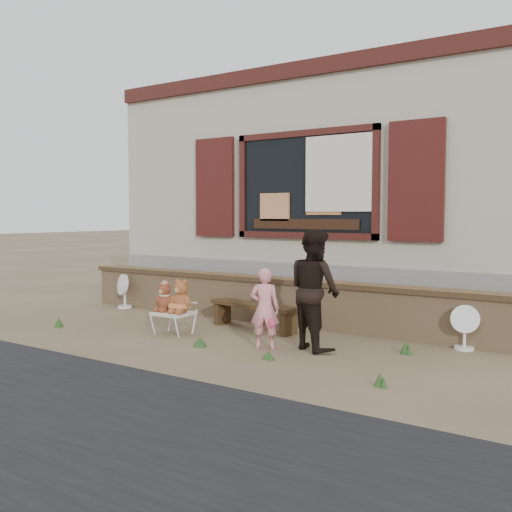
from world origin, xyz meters
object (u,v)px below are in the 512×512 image
Objects in this scene: teddy_bear_right at (182,296)px; bench at (254,310)px; child at (265,308)px; teddy_bear_left at (165,296)px; folding_chair at (173,314)px; adult at (314,289)px.

bench is at bearing 54.10° from teddy_bear_right.
teddy_bear_left is at bearing -22.38° from child.
teddy_bear_left is 1.61m from child.
bench is 1.50× the size of child.
folding_chair is (-0.69, -0.87, 0.00)m from bench.
bench is 2.88× the size of folding_chair.
teddy_bear_right is at bearing -23.16° from child.
teddy_bear_left is 0.87× the size of teddy_bear_right.
folding_chair is at bearing -0.00° from teddy_bear_left.
adult is at bearing -16.92° from bench.
teddy_bear_right is at bearing -114.84° from bench.
folding_chair is 1.11× the size of teddy_bear_right.
adult is at bearing -170.66° from child.
folding_chair is 0.29m from teddy_bear_right.
teddy_bear_right reaches higher than bench.
teddy_bear_left is 0.28m from teddy_bear_right.
bench reaches higher than folding_chair.
child is (1.61, -0.02, -0.01)m from teddy_bear_left.
teddy_bear_left is 0.28× the size of adult.
adult reaches higher than child.
folding_chair is 1.49m from child.
folding_chair is at bearing -22.73° from child.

